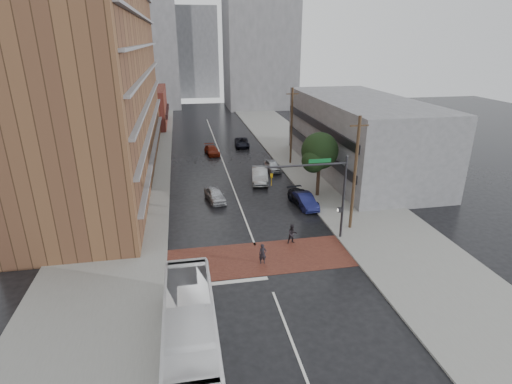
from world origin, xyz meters
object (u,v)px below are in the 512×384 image
object	(u,v)px
car_parked_near	(305,201)
car_parked_mid	(303,199)
transit_bus	(190,335)
car_travel_c	(212,150)
suv_travel	(242,142)
car_travel_a	(215,195)
pedestrian_b	(292,234)
car_parked_far	(272,166)
pedestrian_a	(263,254)
car_travel_b	(260,175)

from	to	relation	value
car_parked_near	car_parked_mid	xyz separation A→B (m)	(0.00, 0.60, -0.03)
transit_bus	car_travel_c	xyz separation A→B (m)	(4.34, 39.58, -0.98)
transit_bus	car_parked_mid	xyz separation A→B (m)	(11.80, 18.99, -0.92)
suv_travel	car_travel_a	bearing A→B (deg)	-101.08
pedestrian_b	car_parked_far	bearing A→B (deg)	79.03
car_parked_mid	transit_bus	bearing A→B (deg)	-131.41
transit_bus	car_parked_far	distance (m)	32.54
transit_bus	pedestrian_b	bearing A→B (deg)	53.05
pedestrian_a	suv_travel	size ratio (longest dim) A/B	0.34
suv_travel	car_parked_mid	bearing A→B (deg)	-79.44
suv_travel	car_parked_far	xyz separation A→B (m)	(1.96, -12.83, 0.02)
pedestrian_b	car_parked_far	size ratio (longest dim) A/B	0.43
pedestrian_a	car_parked_mid	world-z (taller)	pedestrian_a
car_parked_mid	pedestrian_b	bearing A→B (deg)	-122.53
transit_bus	car_parked_mid	size ratio (longest dim) A/B	2.48
pedestrian_a	car_parked_near	size ratio (longest dim) A/B	0.37
car_travel_b	pedestrian_b	bearing A→B (deg)	-82.05
car_travel_c	car_parked_mid	size ratio (longest dim) A/B	0.91
pedestrian_b	car_travel_b	size ratio (longest dim) A/B	0.32
suv_travel	car_parked_far	world-z (taller)	car_parked_far
car_travel_a	car_parked_mid	world-z (taller)	car_travel_a
pedestrian_b	car_parked_mid	world-z (taller)	pedestrian_b
car_parked_far	car_travel_c	bearing A→B (deg)	122.85
pedestrian_b	car_parked_near	bearing A→B (deg)	62.37
car_travel_c	car_parked_far	world-z (taller)	car_parked_far
transit_bus	car_parked_near	xyz separation A→B (m)	(11.80, 18.39, -0.89)
car_travel_c	car_parked_near	size ratio (longest dim) A/B	0.99
car_travel_a	car_parked_far	size ratio (longest dim) A/B	1.04
transit_bus	car_parked_near	world-z (taller)	transit_bus
pedestrian_b	suv_travel	distance (m)	32.01
pedestrian_a	car_travel_a	bearing A→B (deg)	99.96
pedestrian_a	transit_bus	bearing A→B (deg)	-123.03
pedestrian_b	car_parked_near	world-z (taller)	pedestrian_b
car_travel_c	car_parked_far	size ratio (longest dim) A/B	1.08
car_parked_far	pedestrian_b	bearing A→B (deg)	-102.56
transit_bus	car_parked_mid	distance (m)	22.38
car_travel_a	pedestrian_a	bearing A→B (deg)	-89.39
pedestrian_a	suv_travel	bearing A→B (deg)	83.31
pedestrian_a	car_parked_far	size ratio (longest dim) A/B	0.41
pedestrian_b	car_parked_mid	xyz separation A→B (m)	(3.24, 7.65, -0.16)
transit_bus	car_travel_b	size ratio (longest dim) A/B	2.22
car_travel_a	car_travel_c	distance (m)	18.01
suv_travel	car_parked_mid	size ratio (longest dim) A/B	1.00
transit_bus	pedestrian_a	distance (m)	10.35
pedestrian_a	car_travel_a	size ratio (longest dim) A/B	0.39
suv_travel	car_parked_mid	xyz separation A→B (m)	(2.49, -24.35, 0.03)
car_travel_a	car_parked_mid	size ratio (longest dim) A/B	0.88
car_travel_a	car_travel_c	size ratio (longest dim) A/B	0.96
car_travel_a	car_travel_b	xyz separation A→B (m)	(5.68, 5.00, 0.16)
car_travel_b	car_travel_c	world-z (taller)	car_travel_b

